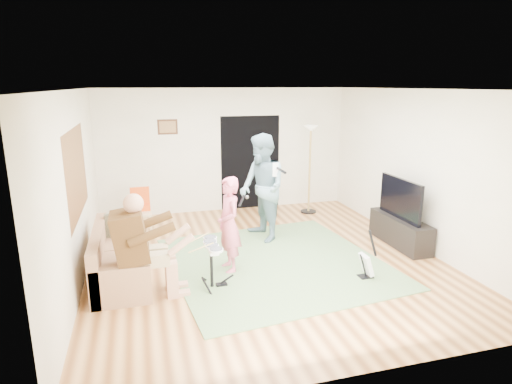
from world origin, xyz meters
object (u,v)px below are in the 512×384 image
guitar_spare (367,264)px  singer (229,225)px  torchiere_lamp (310,154)px  dining_chair (142,218)px  television (400,198)px  guitarist (262,188)px  sofa (117,263)px  drum_kit (212,268)px  tv_cabinet (400,231)px

guitar_spare → singer: bearing=156.7°
singer → torchiere_lamp: torchiere_lamp is taller
dining_chair → television: (4.35, -1.82, 0.54)m
guitarist → guitar_spare: bearing=17.3°
sofa → television: 4.77m
drum_kit → television: (3.45, 0.76, 0.55)m
sofa → dining_chair: (0.39, 1.93, 0.06)m
sofa → guitar_spare: sofa is taller
tv_cabinet → torchiere_lamp: bearing=109.4°
sofa → tv_cabinet: (4.78, 0.11, -0.00)m
guitar_spare → torchiere_lamp: bearing=82.2°
torchiere_lamp → dining_chair: 3.76m
drum_kit → tv_cabinet: drum_kit is taller
sofa → guitarist: (2.50, 1.01, 0.72)m
drum_kit → singer: size_ratio=0.47×
sofa → television: bearing=1.3°
sofa → torchiere_lamp: (3.98, 2.39, 1.07)m
guitarist → torchiere_lamp: size_ratio=1.01×
torchiere_lamp → guitarist: bearing=-137.1°
sofa → torchiere_lamp: 4.76m
singer → dining_chair: 2.46m
guitar_spare → television: (1.21, 1.06, 0.64)m
singer → guitar_spare: 2.11m
dining_chair → singer: bearing=-60.9°
guitarist → sofa: bearing=-78.0°
torchiere_lamp → tv_cabinet: bearing=-70.6°
drum_kit → tv_cabinet: (3.50, 0.76, -0.05)m
sofa → dining_chair: 1.97m
drum_kit → guitarist: bearing=53.8°
dining_chair → television: bearing=-24.9°
drum_kit → tv_cabinet: size_ratio=0.48×
drum_kit → guitar_spare: bearing=-7.7°
guitarist → dining_chair: size_ratio=2.21×
drum_kit → guitarist: 2.17m
drum_kit → guitar_spare: size_ratio=0.91×
tv_cabinet → television: (-0.05, 0.00, 0.60)m
sofa → torchiere_lamp: size_ratio=0.97×
tv_cabinet → guitar_spare: bearing=-140.0°
tv_cabinet → drum_kit: bearing=-167.8°
singer → torchiere_lamp: 3.49m
singer → tv_cabinet: bearing=87.6°
guitar_spare → dining_chair: size_ratio=0.85×
dining_chair → guitar_spare: bearing=-44.7°
guitar_spare → torchiere_lamp: 3.55m
guitarist → guitar_spare: 2.34m
sofa → tv_cabinet: 4.78m
singer → torchiere_lamp: (2.34, 2.53, 0.59)m
torchiere_lamp → television: size_ratio=1.67×
guitarist → dining_chair: guitarist is taller
singer → television: 3.10m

